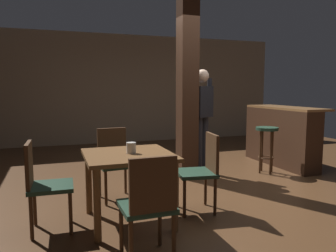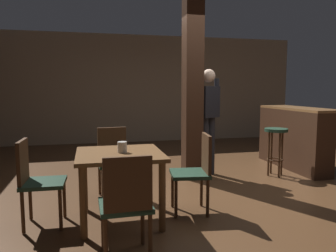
{
  "view_description": "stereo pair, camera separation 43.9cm",
  "coord_description": "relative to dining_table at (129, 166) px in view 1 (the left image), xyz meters",
  "views": [
    {
      "loc": [
        -2.05,
        -4.04,
        1.41
      ],
      "look_at": [
        -0.61,
        0.09,
        0.91
      ],
      "focal_mm": 35.0,
      "sensor_mm": 36.0,
      "label": 1
    },
    {
      "loc": [
        -1.62,
        -4.16,
        1.41
      ],
      "look_at": [
        -0.61,
        0.09,
        0.91
      ],
      "focal_mm": 35.0,
      "sensor_mm": 36.0,
      "label": 2
    }
  ],
  "objects": [
    {
      "name": "napkin_cup",
      "position": [
        0.03,
        -0.01,
        0.19
      ],
      "size": [
        0.1,
        0.1,
        0.11
      ],
      "primitive_type": "cylinder",
      "color": "beige",
      "rests_on": "dining_table"
    },
    {
      "name": "bar_counter",
      "position": [
        3.22,
        1.65,
        -0.06
      ],
      "size": [
        0.56,
        1.7,
        1.08
      ],
      "color": "brown",
      "rests_on": "ground_plane"
    },
    {
      "name": "chair_south",
      "position": [
        -0.03,
        -0.88,
        -0.1
      ],
      "size": [
        0.43,
        0.43,
        0.89
      ],
      "color": "#1E3828",
      "rests_on": "ground_plane"
    },
    {
      "name": "ground_plane",
      "position": [
        1.33,
        0.73,
        -0.61
      ],
      "size": [
        10.8,
        10.8,
        0.0
      ],
      "primitive_type": "plane",
      "color": "#4C301C"
    },
    {
      "name": "dining_table",
      "position": [
        0.0,
        0.0,
        0.0
      ],
      "size": [
        0.9,
        0.9,
        0.74
      ],
      "color": "brown",
      "rests_on": "ground_plane"
    },
    {
      "name": "chair_east",
      "position": [
        0.86,
        0.03,
        -0.1
      ],
      "size": [
        0.47,
        0.47,
        0.89
      ],
      "color": "#1E3828",
      "rests_on": "ground_plane"
    },
    {
      "name": "chair_west",
      "position": [
        -0.85,
        0.03,
        -0.1
      ],
      "size": [
        0.43,
        0.43,
        0.89
      ],
      "color": "#1E3828",
      "rests_on": "ground_plane"
    },
    {
      "name": "wall_back",
      "position": [
        1.33,
        5.23,
        0.79
      ],
      "size": [
        8.0,
        0.1,
        2.8
      ],
      "primitive_type": "cube",
      "color": "gray",
      "rests_on": "ground_plane"
    },
    {
      "name": "bar_stool_near",
      "position": [
        2.62,
        1.25,
        -0.02
      ],
      "size": [
        0.37,
        0.37,
        0.77
      ],
      "color": "#1E3828",
      "rests_on": "ground_plane"
    },
    {
      "name": "pillar",
      "position": [
        1.27,
        1.46,
        0.79
      ],
      "size": [
        0.28,
        0.28,
        2.8
      ],
      "primitive_type": "cube",
      "color": "#382114",
      "rests_on": "ground_plane"
    },
    {
      "name": "chair_north",
      "position": [
        -0.01,
        0.82,
        -0.1
      ],
      "size": [
        0.45,
        0.45,
        0.89
      ],
      "color": "#1E3828",
      "rests_on": "ground_plane"
    },
    {
      "name": "standing_person",
      "position": [
        1.56,
        1.54,
        0.39
      ],
      "size": [
        0.45,
        0.33,
        1.72
      ],
      "color": "black",
      "rests_on": "ground_plane"
    }
  ]
}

